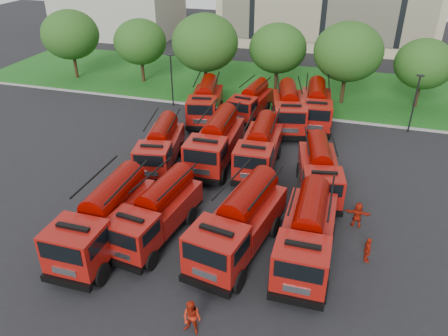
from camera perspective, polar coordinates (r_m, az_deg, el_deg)
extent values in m
plane|color=black|center=(26.84, -0.82, -7.05)|extent=(140.00, 140.00, 0.00)
cube|color=#154B14|center=(49.63, 8.29, 10.50)|extent=(70.00, 16.00, 0.12)
cube|color=gray|center=(42.13, 6.49, 7.12)|extent=(70.00, 0.30, 0.14)
cube|color=#A8A495|center=(74.97, -13.65, 20.34)|extent=(18.00, 12.00, 10.00)
cylinder|color=#382314|center=(54.38, -18.79, 12.33)|extent=(0.36, 0.36, 2.62)
ellipsoid|color=#1E4714|center=(53.50, -19.45, 16.11)|extent=(6.30, 6.30, 5.36)
cylinder|color=#382314|center=(51.21, -10.54, 12.24)|extent=(0.36, 0.36, 2.38)
ellipsoid|color=#1E4714|center=(50.34, -10.90, 15.89)|extent=(5.71, 5.71, 4.86)
cylinder|color=#382314|center=(46.82, -2.39, 11.34)|extent=(0.36, 0.36, 2.80)
ellipsoid|color=#1E4714|center=(45.74, -2.50, 16.06)|extent=(6.72, 6.72, 5.71)
cylinder|color=#382314|center=(47.53, 6.78, 11.22)|extent=(0.36, 0.36, 2.45)
ellipsoid|color=#1E4714|center=(46.57, 7.04, 15.27)|extent=(5.88, 5.88, 5.00)
cylinder|color=#382314|center=(45.47, 15.25, 9.72)|extent=(0.36, 0.36, 2.73)
ellipsoid|color=#1E4714|center=(44.38, 15.92, 14.40)|extent=(6.55, 6.55, 5.57)
cylinder|color=#382314|center=(46.94, 23.87, 8.54)|extent=(0.36, 0.36, 2.27)
ellipsoid|color=#1E4714|center=(46.02, 24.68, 12.26)|extent=(5.46, 5.46, 4.64)
cylinder|color=black|center=(43.36, -6.83, 11.19)|extent=(0.14, 0.14, 5.00)
cube|color=black|center=(42.63, -7.04, 14.44)|extent=(0.60, 0.25, 0.12)
cylinder|color=black|center=(40.47, 23.55, 7.55)|extent=(0.14, 0.14, 5.00)
cube|color=black|center=(39.69, 24.29, 10.95)|extent=(0.60, 0.25, 0.12)
cube|color=black|center=(25.60, -15.02, -8.31)|extent=(2.56, 7.70, 0.33)
cube|color=black|center=(23.28, -19.91, -13.90)|extent=(2.75, 0.29, 0.38)
cube|color=maroon|center=(23.19, -18.69, -9.61)|extent=(2.70, 2.43, 2.14)
cube|color=black|center=(22.16, -20.64, -10.46)|extent=(2.31, 0.06, 0.93)
cube|color=maroon|center=(25.91, -13.94, -5.24)|extent=(2.71, 5.07, 1.43)
cylinder|color=#620300|center=(25.28, -14.26, -3.06)|extent=(1.67, 4.62, 1.65)
cylinder|color=black|center=(24.56, -20.96, -11.67)|extent=(0.39, 1.21, 1.21)
cylinder|color=black|center=(23.30, -15.81, -13.21)|extent=(0.39, 1.21, 1.21)
cylinder|color=black|center=(27.58, -15.22, -5.59)|extent=(0.39, 1.21, 1.21)
cylinder|color=black|center=(26.47, -10.49, -6.61)|extent=(0.39, 1.21, 1.21)
cube|color=black|center=(25.72, -8.63, -7.50)|extent=(3.19, 7.20, 0.30)
cube|color=black|center=(23.58, -13.22, -12.21)|extent=(2.50, 0.58, 0.35)
cube|color=maroon|center=(23.53, -11.91, -8.45)|extent=(2.70, 2.49, 1.94)
cube|color=black|center=(22.58, -13.65, -9.10)|extent=(2.08, 0.33, 0.85)
cube|color=maroon|center=(26.00, -7.49, -4.80)|extent=(3.02, 4.86, 1.29)
cylinder|color=#620300|center=(25.43, -7.65, -2.83)|extent=(2.03, 4.34, 1.49)
cylinder|color=black|center=(24.74, -14.09, -10.19)|extent=(0.49, 1.13, 1.09)
cylinder|color=black|center=(23.63, -9.56, -11.82)|extent=(0.49, 1.13, 1.09)
cylinder|color=black|center=(27.51, -8.68, -5.02)|extent=(0.49, 1.13, 1.09)
cylinder|color=black|center=(26.51, -4.46, -6.22)|extent=(0.49, 1.13, 1.09)
cube|color=black|center=(24.42, 1.98, -9.22)|extent=(3.87, 8.08, 0.33)
cube|color=black|center=(21.83, -2.55, -15.11)|extent=(2.77, 0.76, 0.39)
cube|color=maroon|center=(21.78, -0.97, -10.58)|extent=(3.10, 2.88, 2.16)
cube|color=black|center=(20.63, -2.61, -11.50)|extent=(2.30, 0.46, 0.94)
cube|color=maroon|center=(24.77, 3.21, -6.04)|extent=(3.57, 5.49, 1.44)
cylinder|color=#620300|center=(24.11, 3.29, -3.76)|extent=(2.45, 4.87, 1.66)
cylinder|color=black|center=(23.01, -4.09, -12.54)|extent=(0.60, 1.27, 1.22)
cylinder|color=black|center=(22.12, 1.80, -14.55)|extent=(0.60, 1.27, 1.22)
cylinder|color=black|center=(26.35, 1.29, -6.21)|extent=(0.60, 1.27, 1.22)
cylinder|color=black|center=(25.58, 6.49, -7.67)|extent=(0.60, 1.27, 1.22)
cube|color=black|center=(24.17, 10.57, -10.39)|extent=(2.47, 7.41, 0.32)
cube|color=black|center=(21.44, 9.27, -16.76)|extent=(2.64, 0.28, 0.37)
cube|color=maroon|center=(21.46, 10.01, -12.17)|extent=(2.60, 2.34, 2.06)
cube|color=black|center=(20.27, 9.68, -13.33)|extent=(2.22, 0.06, 0.90)
cube|color=maroon|center=(24.57, 11.08, -7.19)|extent=(2.61, 4.87, 1.37)
cylinder|color=#620300|center=(23.92, 11.34, -5.03)|extent=(1.61, 4.45, 1.59)
cylinder|color=black|center=(22.27, 6.45, -14.52)|extent=(0.38, 1.16, 1.16)
cylinder|color=black|center=(22.17, 12.86, -15.49)|extent=(0.38, 1.16, 1.16)
cylinder|color=black|center=(25.80, 8.37, -7.54)|extent=(0.38, 1.16, 1.16)
cylinder|color=black|center=(25.71, 13.78, -8.32)|extent=(0.38, 1.16, 1.16)
cube|color=black|center=(32.95, -8.16, 1.40)|extent=(3.42, 7.03, 0.29)
cube|color=black|center=(30.11, -9.62, -1.73)|extent=(2.41, 0.68, 0.34)
cube|color=maroon|center=(30.48, -9.28, 1.16)|extent=(2.71, 2.52, 1.88)
cube|color=black|center=(29.37, -9.85, 0.91)|extent=(2.00, 0.42, 0.82)
cube|color=maroon|center=(33.52, -7.84, 3.41)|extent=(3.13, 4.79, 1.25)
cylinder|color=#620300|center=(33.09, -7.96, 5.01)|extent=(2.16, 4.24, 1.44)
cylinder|color=black|center=(31.18, -11.16, -0.82)|extent=(0.53, 1.10, 1.06)
cylinder|color=black|center=(30.64, -7.19, -1.05)|extent=(0.53, 1.10, 1.06)
cylinder|color=black|center=(34.75, -9.27, 2.69)|extent=(0.53, 1.10, 1.06)
cylinder|color=black|center=(34.26, -5.69, 2.54)|extent=(0.53, 1.10, 1.06)
cube|color=black|center=(32.87, -1.05, 1.81)|extent=(2.72, 7.69, 0.33)
cube|color=black|center=(29.69, -3.08, -1.64)|extent=(2.73, 0.35, 0.38)
cube|color=maroon|center=(30.09, -2.43, 1.64)|extent=(2.73, 2.47, 2.12)
cube|color=black|center=(28.84, -3.16, 1.40)|extent=(2.29, 0.12, 0.92)
cube|color=maroon|center=(33.51, -0.50, 4.05)|extent=(2.81, 5.08, 1.41)
cylinder|color=#620300|center=(33.03, -0.51, 5.86)|extent=(1.76, 4.62, 1.63)
cylinder|color=black|center=(30.91, -4.71, -0.45)|extent=(0.42, 1.21, 1.20)
cylinder|color=black|center=(30.25, -0.23, -1.07)|extent=(0.42, 1.21, 1.20)
cylinder|color=black|center=(34.92, -2.15, 3.34)|extent=(0.42, 1.21, 1.20)
cylinder|color=black|center=(34.33, 1.86, 2.87)|extent=(0.42, 1.21, 1.20)
cube|color=black|center=(32.35, 4.55, 1.14)|extent=(2.66, 7.25, 0.31)
cube|color=black|center=(29.27, 3.30, -2.23)|extent=(2.56, 0.37, 0.36)
cube|color=maroon|center=(29.67, 3.80, 0.91)|extent=(2.60, 2.36, 1.99)
cube|color=black|center=(28.46, 3.41, 0.65)|extent=(2.15, 0.15, 0.87)
cube|color=maroon|center=(32.96, 4.95, 3.29)|extent=(2.71, 4.81, 1.33)
cylinder|color=#620300|center=(32.50, 5.03, 5.01)|extent=(1.72, 4.36, 1.53)
cylinder|color=black|center=(30.31, 1.47, -1.09)|extent=(0.41, 1.14, 1.12)
cylinder|color=black|center=(29.97, 5.86, -1.64)|extent=(0.41, 1.14, 1.12)
cylinder|color=black|center=(34.18, 3.14, 2.64)|extent=(0.41, 1.14, 1.12)
cylinder|color=black|center=(33.87, 7.04, 2.19)|extent=(0.41, 1.14, 1.12)
cube|color=black|center=(30.13, 12.14, -1.86)|extent=(3.47, 7.11, 0.29)
cube|color=black|center=(27.28, 12.73, -5.71)|extent=(2.44, 0.69, 0.34)
cube|color=maroon|center=(27.59, 12.77, -2.43)|extent=(2.74, 2.55, 1.90)
cube|color=black|center=(26.44, 13.10, -2.87)|extent=(2.02, 0.43, 0.83)
cube|color=maroon|center=(30.67, 12.12, 0.42)|extent=(3.18, 4.84, 1.27)
cylinder|color=#620300|center=(30.19, 12.32, 2.13)|extent=(2.20, 4.29, 1.46)
cylinder|color=black|center=(27.94, 10.26, -4.61)|extent=(0.53, 1.12, 1.07)
cylinder|color=black|center=(28.24, 14.80, -4.79)|extent=(0.53, 1.12, 1.07)
cylinder|color=black|center=(31.57, 9.84, -0.27)|extent=(0.53, 1.12, 1.07)
cylinder|color=black|center=(31.84, 13.85, -0.47)|extent=(0.53, 1.12, 1.07)
cube|color=black|center=(40.65, -2.38, 7.34)|extent=(3.69, 7.48, 0.31)
cube|color=black|center=(37.37, -3.10, 5.17)|extent=(2.56, 0.74, 0.36)
cube|color=maroon|center=(37.96, -2.90, 7.56)|extent=(2.89, 2.69, 1.99)
cube|color=black|center=(36.74, -3.17, 7.56)|extent=(2.12, 0.47, 0.87)
cube|color=maroon|center=(41.39, -2.19, 8.98)|extent=(3.37, 5.10, 1.33)
cylinder|color=#620300|center=(41.02, -2.22, 10.40)|extent=(2.34, 4.51, 1.53)
cylinder|color=black|center=(38.44, -4.64, 5.76)|extent=(0.57, 1.17, 1.12)
cylinder|color=black|center=(38.12, -1.13, 5.64)|extent=(0.57, 1.17, 1.12)
cylinder|color=black|center=(42.54, -3.63, 8.20)|extent=(0.57, 1.17, 1.12)
cylinder|color=black|center=(42.25, -0.45, 8.10)|extent=(0.57, 1.17, 1.12)
cube|color=black|center=(41.24, 3.52, 7.53)|extent=(2.86, 6.53, 0.27)
cube|color=black|center=(38.50, 1.82, 5.85)|extent=(2.27, 0.51, 0.32)
cube|color=maroon|center=(38.99, 2.43, 7.84)|extent=(2.45, 2.25, 1.76)
cube|color=black|center=(37.96, 1.87, 7.89)|extent=(1.88, 0.29, 0.77)
cube|color=maroon|center=(41.85, 4.04, 8.91)|extent=(2.72, 4.40, 1.17)
cylinder|color=#620300|center=(41.53, 4.09, 10.15)|extent=(1.83, 3.93, 1.35)
cylinder|color=black|center=(39.61, 0.89, 6.49)|extent=(0.44, 1.02, 0.99)
cylinder|color=black|center=(38.92, 3.72, 6.00)|extent=(0.44, 1.02, 0.99)
cylinder|color=black|center=(43.03, 2.99, 8.38)|extent=(0.44, 1.02, 0.99)
cylinder|color=black|center=(42.39, 5.63, 7.94)|extent=(0.44, 1.02, 0.99)
cube|color=black|center=(39.35, 8.32, 6.31)|extent=(3.93, 7.72, 0.32)
cube|color=black|center=(35.98, 8.61, 3.90)|extent=(2.63, 0.82, 0.37)
cube|color=maroon|center=(36.57, 8.65, 6.46)|extent=(3.01, 2.81, 2.05)
cube|color=black|center=(35.31, 8.82, 6.42)|extent=(2.17, 0.52, 0.89)
cube|color=maroon|center=(40.11, 8.32, 8.07)|extent=(3.55, 5.28, 1.37)
cylinder|color=#620300|center=(39.72, 8.43, 9.57)|extent=(2.48, 4.66, 1.58)
cylinder|color=black|center=(36.82, 6.64, 4.57)|extent=(0.61, 1.21, 1.16)
cylinder|color=black|center=(37.02, 10.39, 4.41)|extent=(0.61, 1.21, 1.16)
cylinder|color=black|center=(41.07, 6.47, 7.29)|extent=(0.61, 1.21, 1.16)
cylinder|color=black|center=(41.25, 9.86, 7.13)|extent=(0.61, 1.21, 1.16)
cube|color=black|center=(40.26, 11.73, 6.55)|extent=(3.16, 7.65, 0.32)
cube|color=black|center=(36.82, 11.65, 4.24)|extent=(2.67, 0.52, 0.37)
cube|color=maroon|center=(37.45, 11.87, 6.75)|extent=(2.82, 2.58, 2.07)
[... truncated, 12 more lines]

